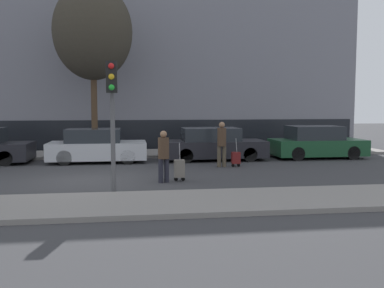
% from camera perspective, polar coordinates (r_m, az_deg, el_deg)
% --- Properties ---
extents(ground_plane, '(80.00, 80.00, 0.00)m').
position_cam_1_polar(ground_plane, '(13.87, -13.76, -4.75)').
color(ground_plane, '#38383A').
extents(sidewalk_near, '(28.00, 2.50, 0.12)m').
position_cam_1_polar(sidewalk_near, '(10.20, -15.80, -7.98)').
color(sidewalk_near, gray).
rests_on(sidewalk_near, ground_plane).
extents(sidewalk_far, '(28.00, 3.00, 0.12)m').
position_cam_1_polar(sidewalk_far, '(20.77, -11.92, -1.32)').
color(sidewalk_far, gray).
rests_on(sidewalk_far, ground_plane).
extents(building_facade, '(28.00, 2.24, 11.91)m').
position_cam_1_polar(building_facade, '(24.21, -11.67, 13.54)').
color(building_facade, slate).
rests_on(building_facade, ground_plane).
extents(parked_car_1, '(3.99, 1.87, 1.39)m').
position_cam_1_polar(parked_car_1, '(18.22, -12.58, -0.34)').
color(parked_car_1, '#B7BABF').
rests_on(parked_car_1, ground_plane).
extents(parked_car_2, '(4.38, 1.91, 1.40)m').
position_cam_1_polar(parked_car_2, '(18.56, 2.84, -0.12)').
color(parked_car_2, black).
rests_on(parked_car_2, ground_plane).
extents(parked_car_3, '(4.08, 1.89, 1.45)m').
position_cam_1_polar(parked_car_3, '(20.03, 16.25, 0.12)').
color(parked_car_3, '#194728').
rests_on(parked_car_3, ground_plane).
extents(pedestrian_left, '(0.34, 0.34, 1.59)m').
position_cam_1_polar(pedestrian_left, '(13.02, -3.81, -1.27)').
color(pedestrian_left, '#23232D').
rests_on(pedestrian_left, ground_plane).
extents(trolley_left, '(0.34, 0.29, 1.20)m').
position_cam_1_polar(trolley_left, '(13.34, -1.69, -3.30)').
color(trolley_left, slate).
rests_on(trolley_left, ground_plane).
extents(pedestrian_right, '(0.35, 0.34, 1.73)m').
position_cam_1_polar(pedestrian_right, '(16.40, 3.99, 0.35)').
color(pedestrian_right, '#4C4233').
rests_on(pedestrian_right, ground_plane).
extents(trolley_right, '(0.34, 0.29, 1.11)m').
position_cam_1_polar(trolley_right, '(16.55, 5.86, -1.86)').
color(trolley_right, maroon).
rests_on(trolley_right, ground_plane).
extents(traffic_light, '(0.28, 0.47, 3.47)m').
position_cam_1_polar(traffic_light, '(11.25, -10.61, 5.76)').
color(traffic_light, '#515154').
rests_on(traffic_light, ground_plane).
extents(bare_tree_near_crossing, '(3.53, 3.53, 7.70)m').
position_cam_1_polar(bare_tree_near_crossing, '(20.28, -13.09, 14.33)').
color(bare_tree_near_crossing, '#4C3826').
rests_on(bare_tree_near_crossing, sidewalk_far).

